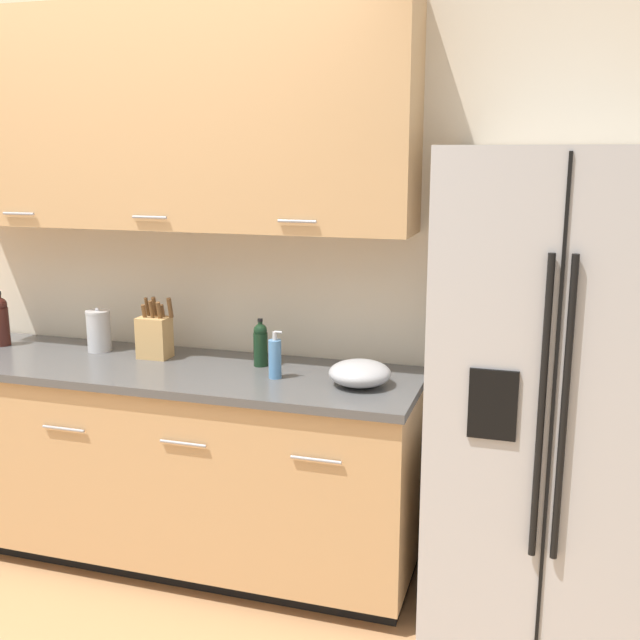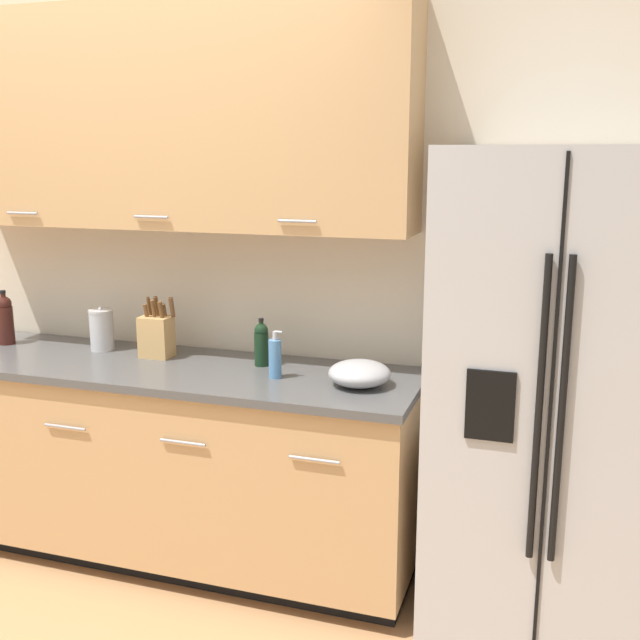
% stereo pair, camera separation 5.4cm
% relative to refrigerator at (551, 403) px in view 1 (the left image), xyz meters
% --- Properties ---
extents(ground_plane, '(14.00, 14.00, 0.00)m').
position_rel_refrigerator_xyz_m(ground_plane, '(-1.90, -0.68, -0.93)').
color(ground_plane, '#B27F51').
extents(wall_back, '(10.00, 0.39, 2.60)m').
position_rel_refrigerator_xyz_m(wall_back, '(-1.82, 0.33, 0.60)').
color(wall_back, beige).
rests_on(wall_back, ground_plane).
extents(counter_unit, '(2.33, 0.64, 0.93)m').
position_rel_refrigerator_xyz_m(counter_unit, '(-1.66, 0.05, -0.46)').
color(counter_unit, black).
rests_on(counter_unit, ground_plane).
extents(refrigerator, '(0.84, 0.75, 1.86)m').
position_rel_refrigerator_xyz_m(refrigerator, '(0.00, 0.00, 0.00)').
color(refrigerator, '#B2B2B5').
rests_on(refrigerator, ground_plane).
extents(knife_block, '(0.16, 0.10, 0.28)m').
position_rel_refrigerator_xyz_m(knife_block, '(-1.73, 0.15, 0.10)').
color(knife_block, tan).
rests_on(knife_block, counter_unit).
extents(wine_bottle, '(0.08, 0.08, 0.27)m').
position_rel_refrigerator_xyz_m(wine_bottle, '(-2.55, 0.13, 0.12)').
color(wine_bottle, '#3D1914').
rests_on(wine_bottle, counter_unit).
extents(soap_dispenser, '(0.06, 0.05, 0.20)m').
position_rel_refrigerator_xyz_m(soap_dispenser, '(-1.10, 0.01, 0.08)').
color(soap_dispenser, '#4C7FB2').
rests_on(soap_dispenser, counter_unit).
extents(oil_bottle, '(0.06, 0.06, 0.21)m').
position_rel_refrigerator_xyz_m(oil_bottle, '(-1.22, 0.16, 0.09)').
color(oil_bottle, black).
rests_on(oil_bottle, counter_unit).
extents(steel_canister, '(0.11, 0.11, 0.21)m').
position_rel_refrigerator_xyz_m(steel_canister, '(-2.04, 0.18, 0.09)').
color(steel_canister, '#B7B7BA').
rests_on(steel_canister, counter_unit).
extents(mixing_bowl, '(0.25, 0.25, 0.10)m').
position_rel_refrigerator_xyz_m(mixing_bowl, '(-0.74, 0.02, 0.04)').
color(mixing_bowl, '#A3A3A5').
rests_on(mixing_bowl, counter_unit).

